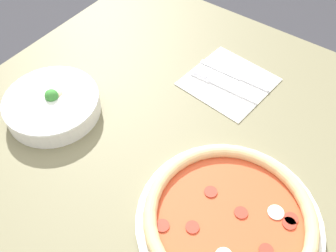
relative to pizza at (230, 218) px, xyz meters
name	(u,v)px	position (x,y,z in m)	size (l,w,h in m)	color
dining_table	(148,168)	(0.06, 0.25, -0.13)	(1.10, 0.95, 0.77)	#706B4C
pizza	(230,218)	(0.00, 0.00, 0.00)	(0.36, 0.36, 0.04)	white
bowl	(53,104)	(0.00, 0.48, 0.01)	(0.22, 0.22, 0.07)	white
napkin	(229,82)	(0.33, 0.19, -0.02)	(0.22, 0.22, 0.00)	white
fork	(224,88)	(0.31, 0.19, -0.01)	(0.02, 0.19, 0.00)	silver
knife	(237,77)	(0.36, 0.19, -0.01)	(0.02, 0.20, 0.01)	silver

